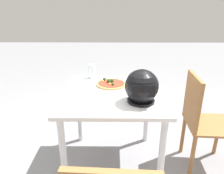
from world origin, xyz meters
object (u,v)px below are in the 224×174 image
drinking_glass (92,72)px  chair_side (201,118)px  dining_table (113,103)px  pizza (111,84)px  motorcycle_helmet (142,87)px

drinking_glass → chair_side: bearing=159.7°
dining_table → chair_side: bearing=-179.6°
pizza → drinking_glass: bearing=-49.7°
drinking_glass → dining_table: bearing=119.7°
dining_table → motorcycle_helmet: 0.37m
pizza → motorcycle_helmet: motorcycle_helmet is taller
dining_table → drinking_glass: 0.47m
pizza → drinking_glass: drinking_glass is taller
pizza → motorcycle_helmet: 0.42m
motorcycle_helmet → chair_side: bearing=-161.3°
dining_table → chair_side: size_ratio=0.98×
motorcycle_helmet → dining_table: bearing=-40.8°
motorcycle_helmet → chair_side: size_ratio=0.29×
drinking_glass → chair_side: size_ratio=0.15×
motorcycle_helmet → pizza: bearing=-54.7°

